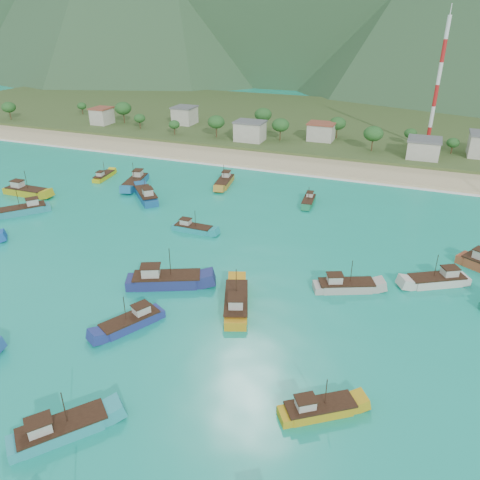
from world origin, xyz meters
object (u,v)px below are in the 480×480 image
(boat_6, at_px, (166,281))
(boat_30, at_px, (193,229))
(boat_8, at_px, (318,410))
(boat_12, at_px, (225,182))
(boat_9, at_px, (146,196))
(boat_16, at_px, (24,210))
(boat_24, at_px, (236,303))
(boat_25, at_px, (131,322))
(boat_21, at_px, (345,287))
(boat_26, at_px, (437,281))
(boat_15, at_px, (104,177))
(boat_28, at_px, (136,182))
(boat_1, at_px, (309,201))
(boat_18, at_px, (61,430))
(boat_17, at_px, (26,192))
(radio_tower, at_px, (438,85))

(boat_6, height_order, boat_30, boat_6)
(boat_8, distance_m, boat_12, 80.44)
(boat_9, height_order, boat_16, boat_9)
(boat_24, distance_m, boat_25, 16.10)
(boat_9, relative_size, boat_25, 1.10)
(boat_21, distance_m, boat_26, 16.17)
(boat_9, distance_m, boat_30, 22.93)
(boat_15, distance_m, boat_25, 71.34)
(boat_6, bearing_deg, boat_21, 84.10)
(boat_21, bearing_deg, boat_15, -138.76)
(boat_9, distance_m, boat_15, 21.73)
(boat_8, distance_m, boat_16, 83.66)
(boat_16, xyz_separation_m, boat_21, (74.47, -6.50, -0.08))
(boat_24, height_order, boat_28, boat_28)
(boat_1, bearing_deg, boat_6, 68.73)
(boat_8, distance_m, boat_9, 75.83)
(boat_18, distance_m, boat_24, 30.96)
(boat_12, relative_size, boat_16, 1.05)
(boat_17, xyz_separation_m, boat_24, (68.18, -27.45, -0.00))
(boat_1, relative_size, boat_24, 0.69)
(boat_1, xyz_separation_m, boat_8, (16.83, -64.16, 0.10))
(boat_9, bearing_deg, boat_24, -86.96)
(boat_28, bearing_deg, boat_17, 24.62)
(boat_8, relative_size, boat_16, 0.87)
(boat_1, distance_m, boat_9, 39.85)
(radio_tower, distance_m, boat_12, 76.25)
(boat_16, relative_size, boat_24, 0.86)
(boat_8, xyz_separation_m, boat_18, (-25.57, -13.23, 0.15))
(boat_25, bearing_deg, boat_8, -164.26)
(boat_9, height_order, boat_21, boat_9)
(boat_8, xyz_separation_m, boat_30, (-35.81, 39.60, -0.03))
(boat_15, xyz_separation_m, boat_21, (72.61, -33.97, 0.18))
(boat_9, bearing_deg, boat_15, 110.28)
(boat_9, relative_size, boat_24, 0.91)
(boat_8, xyz_separation_m, boat_24, (-16.74, 16.44, 0.28))
(boat_21, relative_size, boat_25, 1.05)
(boat_21, bearing_deg, boat_12, -160.16)
(boat_17, bearing_deg, boat_16, 41.55)
(boat_12, xyz_separation_m, boat_15, (-33.38, -7.33, -0.22))
(radio_tower, xyz_separation_m, boat_17, (-93.22, -79.69, -20.40))
(boat_25, bearing_deg, boat_24, -113.71)
(boat_8, relative_size, boat_18, 0.90)
(boat_8, bearing_deg, radio_tower, 141.46)
(boat_1, xyz_separation_m, boat_6, (-13.53, -45.81, 0.48))
(boat_15, height_order, boat_21, boat_21)
(boat_25, relative_size, boat_30, 1.13)
(boat_16, relative_size, boat_26, 0.98)
(boat_8, height_order, boat_21, boat_21)
(boat_17, distance_m, boat_24, 73.50)
(boat_17, relative_size, boat_28, 0.96)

